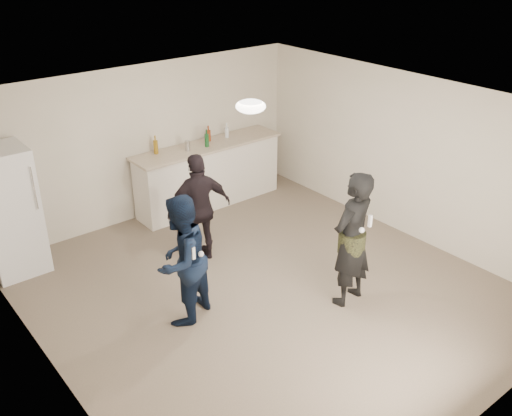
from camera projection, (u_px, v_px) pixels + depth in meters
floor at (265, 291)px, 7.59m from camera, size 6.00×6.00×0.00m
ceiling at (267, 108)px, 6.49m from camera, size 6.00×6.00×0.00m
wall_back at (147, 142)px, 9.13m from camera, size 6.00×0.00×6.00m
wall_front at (487, 324)px, 4.94m from camera, size 6.00×0.00×6.00m
wall_left at (47, 285)px, 5.49m from camera, size 0.00×6.00×6.00m
wall_right at (406, 156)px, 8.58m from camera, size 0.00×6.00×6.00m
counter at (209, 176)px, 9.76m from camera, size 2.60×0.56×1.05m
counter_top at (208, 146)px, 9.52m from camera, size 2.68×0.64×0.04m
fridge at (9, 212)px, 7.68m from camera, size 0.70×0.70×1.80m
fridge_handle at (34, 188)px, 7.41m from camera, size 0.02×0.02×0.60m
ceiling_dome at (251, 106)px, 6.72m from camera, size 0.36×0.36×0.16m
shaker at (187, 146)px, 9.22m from camera, size 0.08×0.08×0.17m
man at (181, 260)px, 6.71m from camera, size 0.98×0.90×1.64m
woman at (352, 239)px, 7.02m from camera, size 0.70×0.52×1.78m
camo_shorts at (352, 242)px, 7.03m from camera, size 0.34×0.34×0.28m
spectator at (199, 208)px, 8.00m from camera, size 1.00×0.56×1.61m
remote_man at (193, 253)px, 6.41m from camera, size 0.04×0.04×0.15m
nunchuk_man at (201, 254)px, 6.53m from camera, size 0.07×0.07×0.07m
remote_woman at (370, 221)px, 6.68m from camera, size 0.04×0.04×0.15m
nunchuk_woman at (362, 230)px, 6.69m from camera, size 0.07×0.07×0.07m
bottle_cluster at (197, 139)px, 9.45m from camera, size 1.42×0.31×0.22m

